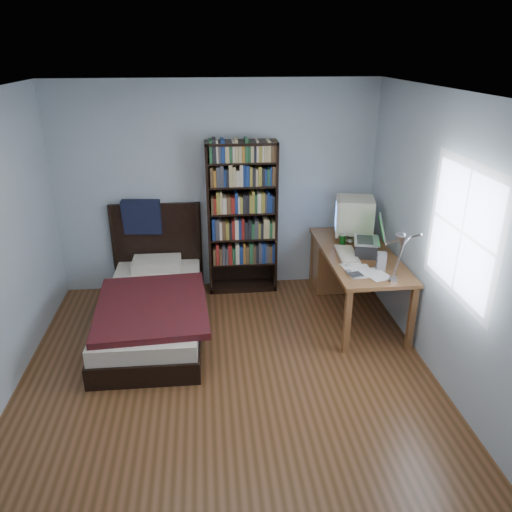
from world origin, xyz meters
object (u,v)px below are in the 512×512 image
object	(u,v)px
laptop	(368,245)
bed	(153,304)
keyboard	(347,255)
bookshelf	(242,219)
desk	(345,262)
desk_lamp	(402,245)
crt_monitor	(353,216)
soda_can	(342,241)
speaker	(382,261)

from	to	relation	value
laptop	bed	distance (m)	2.40
keyboard	bookshelf	size ratio (longest dim) A/B	0.27
desk	bookshelf	size ratio (longest dim) A/B	0.92
desk_lamp	laptop	bearing A→B (deg)	85.41
crt_monitor	desk_lamp	bearing A→B (deg)	-92.13
desk_lamp	desk	bearing A→B (deg)	89.49
crt_monitor	bookshelf	bearing A→B (deg)	166.98
desk	crt_monitor	size ratio (longest dim) A/B	3.30
desk	laptop	xyz separation A→B (m)	(0.07, -0.54, 0.43)
laptop	soda_can	size ratio (longest dim) A/B	3.30
crt_monitor	soda_can	bearing A→B (deg)	-127.68
keyboard	speaker	xyz separation A→B (m)	(0.25, -0.36, 0.07)
speaker	keyboard	bearing A→B (deg)	140.13
laptop	keyboard	size ratio (longest dim) A/B	0.84
desk	soda_can	distance (m)	0.47
crt_monitor	desk_lamp	world-z (taller)	desk_lamp
desk	bed	distance (m)	2.32
keyboard	bed	world-z (taller)	bed
desk	soda_can	world-z (taller)	soda_can
speaker	bed	xyz separation A→B (m)	(-2.35, 0.38, -0.56)
laptop	bed	world-z (taller)	bed
crt_monitor	laptop	xyz separation A→B (m)	(0.03, -0.51, -0.16)
desk_lamp	soda_can	size ratio (longest dim) A/B	5.20
soda_can	keyboard	bearing A→B (deg)	-95.35
soda_can	bed	world-z (taller)	bed
desk_lamp	keyboard	size ratio (longest dim) A/B	1.32
keyboard	bed	bearing A→B (deg)	-175.97
soda_can	bed	size ratio (longest dim) A/B	0.06
desk_lamp	bed	size ratio (longest dim) A/B	0.32
crt_monitor	bed	world-z (taller)	crt_monitor
keyboard	bookshelf	xyz separation A→B (m)	(-1.07, 0.82, 0.17)
bed	bookshelf	bearing A→B (deg)	38.01
bookshelf	desk	bearing A→B (deg)	-12.14
keyboard	bookshelf	world-z (taller)	bookshelf
laptop	speaker	xyz separation A→B (m)	(0.02, -0.38, -0.03)
bed	desk_lamp	bearing A→B (deg)	-25.41
speaker	soda_can	distance (m)	0.70
desk	keyboard	bearing A→B (deg)	-105.63
soda_can	bed	xyz separation A→B (m)	(-2.13, -0.29, -0.54)
crt_monitor	bed	xyz separation A→B (m)	(-2.30, -0.51, -0.75)
bookshelf	soda_can	bearing A→B (deg)	-25.26
bed	laptop	bearing A→B (deg)	0.07
desk_lamp	bookshelf	size ratio (longest dim) A/B	0.36
keyboard	soda_can	distance (m)	0.31
desk	bookshelf	xyz separation A→B (m)	(-1.22, 0.26, 0.50)
crt_monitor	soda_can	size ratio (longest dim) A/B	4.01
desk	bed	xyz separation A→B (m)	(-2.25, -0.54, -0.16)
desk_lamp	bed	world-z (taller)	desk_lamp
crt_monitor	bookshelf	world-z (taller)	bookshelf
bed	keyboard	bearing A→B (deg)	-0.52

